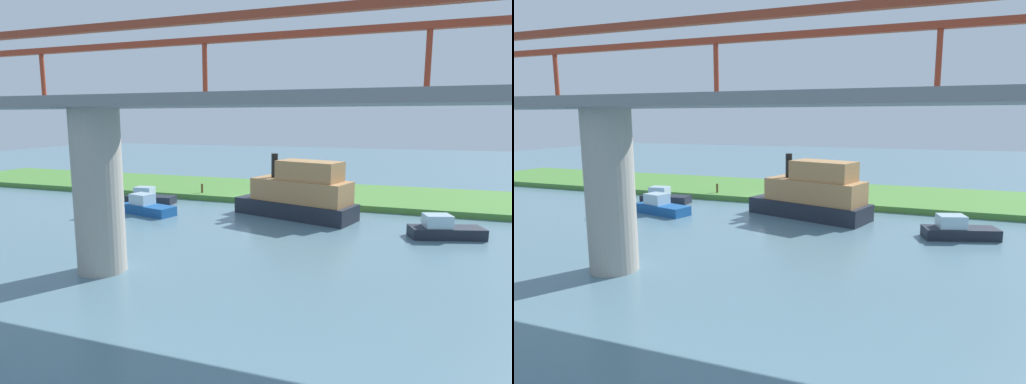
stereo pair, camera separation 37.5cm
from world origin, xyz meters
TOP-DOWN VIEW (x-y plane):
  - ground_plane at (0.00, 0.00)m, footprint 160.00×160.00m
  - grassy_bank at (0.00, -6.00)m, footprint 80.00×12.00m
  - bridge_pylon at (1.45, 18.83)m, footprint 2.37×2.37m
  - bridge_span at (1.45, 18.81)m, footprint 69.11×4.30m
  - person_on_bank at (0.02, -3.31)m, footprint 0.48×0.48m
  - mooring_post at (5.96, -1.26)m, footprint 0.20×0.20m
  - motorboat_red at (-4.85, 3.75)m, footprint 9.98×5.71m
  - houseboat_blue at (-15.13, 6.46)m, footprint 4.84×2.86m
  - motorboat_white at (6.93, 6.68)m, footprint 5.02×2.79m
  - riverboat_paddlewheel at (9.29, 2.73)m, footprint 4.56×2.06m
  - marker_buoy at (10.73, 10.14)m, footprint 0.50×0.50m

SIDE VIEW (x-z plane):
  - ground_plane at x=0.00m, z-range 0.00..0.00m
  - grassy_bank at x=0.00m, z-range 0.00..0.50m
  - marker_buoy at x=10.73m, z-range 0.00..0.50m
  - riverboat_paddlewheel at x=9.29m, z-range -0.21..1.26m
  - houseboat_blue at x=-15.13m, z-range -0.22..1.30m
  - motorboat_white at x=6.93m, z-range -0.23..1.36m
  - mooring_post at x=5.96m, z-range 0.50..1.37m
  - person_on_bank at x=0.02m, z-range 0.51..1.90m
  - motorboat_red at x=-4.85m, z-range -0.63..4.22m
  - bridge_pylon at x=1.45m, z-range 0.00..8.06m
  - bridge_span at x=1.45m, z-range 6.93..10.18m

